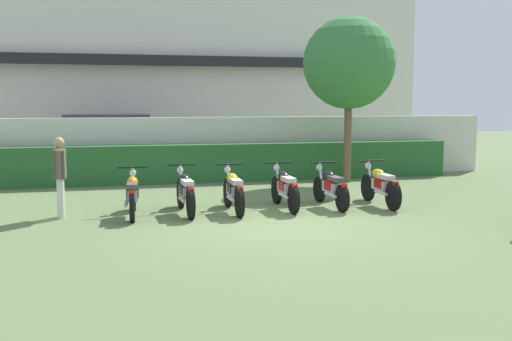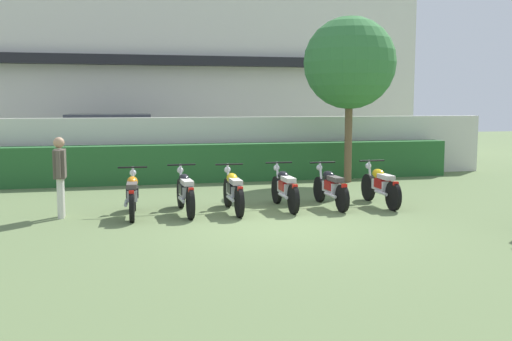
# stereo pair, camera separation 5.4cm
# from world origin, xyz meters

# --- Properties ---
(ground) EXTENTS (60.00, 60.00, 0.00)m
(ground) POSITION_xyz_m (0.00, 0.00, 0.00)
(ground) COLOR #607547
(building) EXTENTS (18.36, 6.50, 7.25)m
(building) POSITION_xyz_m (0.00, 15.31, 3.62)
(building) COLOR silver
(building) RESTS_ON ground
(compound_wall) EXTENTS (17.44, 0.30, 1.84)m
(compound_wall) POSITION_xyz_m (0.00, 7.16, 0.92)
(compound_wall) COLOR silver
(compound_wall) RESTS_ON ground
(hedge_row) EXTENTS (13.96, 0.70, 1.09)m
(hedge_row) POSITION_xyz_m (0.00, 6.46, 0.54)
(hedge_row) COLOR #28602D
(hedge_row) RESTS_ON ground
(parked_car) EXTENTS (4.56, 2.19, 1.89)m
(parked_car) POSITION_xyz_m (-3.03, 9.74, 0.94)
(parked_car) COLOR black
(parked_car) RESTS_ON ground
(tree_near_inspector) EXTENTS (2.59, 2.59, 4.68)m
(tree_near_inspector) POSITION_xyz_m (3.50, 5.42, 3.37)
(tree_near_inspector) COLOR brown
(tree_near_inspector) RESTS_ON ground
(motorcycle_in_row_0) EXTENTS (0.60, 1.83, 0.96)m
(motorcycle_in_row_0) POSITION_xyz_m (-2.64, 1.62, 0.45)
(motorcycle_in_row_0) COLOR black
(motorcycle_in_row_0) RESTS_ON ground
(motorcycle_in_row_1) EXTENTS (0.60, 1.97, 0.98)m
(motorcycle_in_row_1) POSITION_xyz_m (-1.57, 1.71, 0.46)
(motorcycle_in_row_1) COLOR black
(motorcycle_in_row_1) RESTS_ON ground
(motorcycle_in_row_2) EXTENTS (0.60, 1.88, 0.97)m
(motorcycle_in_row_2) POSITION_xyz_m (-0.58, 1.63, 0.46)
(motorcycle_in_row_2) COLOR black
(motorcycle_in_row_2) RESTS_ON ground
(motorcycle_in_row_3) EXTENTS (0.60, 1.92, 0.97)m
(motorcycle_in_row_3) POSITION_xyz_m (0.58, 1.76, 0.45)
(motorcycle_in_row_3) COLOR black
(motorcycle_in_row_3) RESTS_ON ground
(motorcycle_in_row_4) EXTENTS (0.60, 1.91, 0.95)m
(motorcycle_in_row_4) POSITION_xyz_m (1.61, 1.73, 0.44)
(motorcycle_in_row_4) COLOR black
(motorcycle_in_row_4) RESTS_ON ground
(motorcycle_in_row_5) EXTENTS (0.60, 1.94, 0.97)m
(motorcycle_in_row_5) POSITION_xyz_m (2.75, 1.64, 0.45)
(motorcycle_in_row_5) COLOR black
(motorcycle_in_row_5) RESTS_ON ground
(inspector_person) EXTENTS (0.22, 0.65, 1.60)m
(inspector_person) POSITION_xyz_m (-4.03, 1.81, 0.94)
(inspector_person) COLOR silver
(inspector_person) RESTS_ON ground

